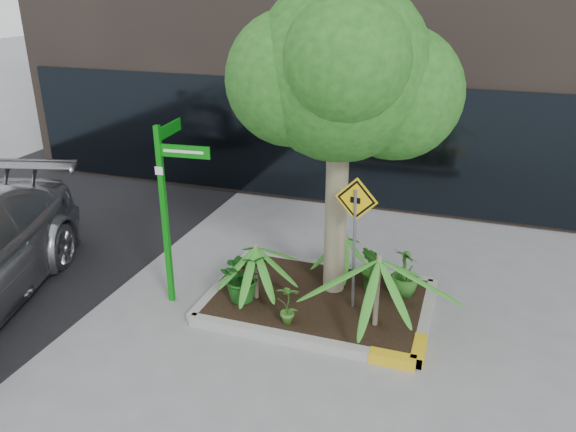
% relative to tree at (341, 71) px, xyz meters
% --- Properties ---
extents(ground, '(80.00, 80.00, 0.00)m').
position_rel_tree_xyz_m(ground, '(-0.34, -0.64, -3.47)').
color(ground, gray).
rests_on(ground, ground).
extents(planter, '(3.35, 2.36, 0.15)m').
position_rel_tree_xyz_m(planter, '(-0.11, -0.37, -3.36)').
color(planter, '#9E9E99').
rests_on(planter, ground).
extents(tree, '(3.16, 2.81, 4.75)m').
position_rel_tree_xyz_m(tree, '(0.00, 0.00, 0.00)').
color(tree, gray).
rests_on(tree, ground).
extents(palm_front, '(1.21, 1.21, 1.35)m').
position_rel_tree_xyz_m(palm_front, '(0.81, -0.82, -2.31)').
color(palm_front, gray).
rests_on(palm_front, ground).
extents(palm_left, '(1.01, 1.01, 1.12)m').
position_rel_tree_xyz_m(palm_left, '(-1.03, -0.68, -2.48)').
color(palm_left, gray).
rests_on(palm_left, ground).
extents(palm_back, '(0.75, 0.75, 0.83)m').
position_rel_tree_xyz_m(palm_back, '(0.04, 0.55, -2.69)').
color(palm_back, gray).
rests_on(palm_back, ground).
extents(shrub_a, '(1.01, 1.01, 0.81)m').
position_rel_tree_xyz_m(shrub_a, '(-1.19, -0.78, -2.91)').
color(shrub_a, '#1A5819').
rests_on(shrub_a, planter).
extents(shrub_b, '(0.60, 0.60, 0.76)m').
position_rel_tree_xyz_m(shrub_b, '(1.07, 0.14, -2.94)').
color(shrub_b, '#275D1C').
rests_on(shrub_b, planter).
extents(shrub_c, '(0.37, 0.37, 0.64)m').
position_rel_tree_xyz_m(shrub_c, '(-0.35, -1.19, -3.00)').
color(shrub_c, '#397223').
rests_on(shrub_c, planter).
extents(shrub_d, '(0.57, 0.57, 0.77)m').
position_rel_tree_xyz_m(shrub_d, '(0.58, 0.11, -2.93)').
color(shrub_d, '#235A1A').
rests_on(shrub_d, planter).
extents(street_sign_post, '(0.84, 0.81, 2.76)m').
position_rel_tree_xyz_m(street_sign_post, '(-2.29, -0.88, -1.76)').
color(street_sign_post, '#0C8B11').
rests_on(street_sign_post, ground).
extents(cattle_sign, '(0.62, 0.16, 2.02)m').
position_rel_tree_xyz_m(cattle_sign, '(0.40, -0.51, -1.95)').
color(cattle_sign, slate).
rests_on(cattle_sign, ground).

